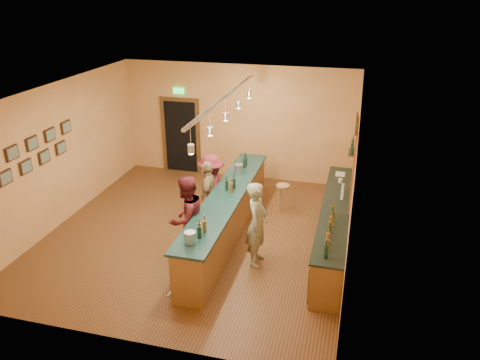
% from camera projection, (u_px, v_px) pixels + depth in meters
% --- Properties ---
extents(floor, '(7.00, 7.00, 0.00)m').
position_uv_depth(floor, '(198.00, 233.00, 10.50)').
color(floor, '#542A18').
rests_on(floor, ground).
extents(ceiling, '(6.50, 7.00, 0.02)m').
position_uv_depth(ceiling, '(193.00, 92.00, 9.24)').
color(ceiling, silver).
rests_on(ceiling, wall_back).
extents(wall_back, '(6.50, 0.02, 3.20)m').
position_uv_depth(wall_back, '(238.00, 122.00, 12.99)').
color(wall_back, '#BF8747').
rests_on(wall_back, floor).
extents(wall_front, '(6.50, 0.02, 3.20)m').
position_uv_depth(wall_front, '(115.00, 253.00, 6.76)').
color(wall_front, '#BF8747').
rests_on(wall_front, floor).
extents(wall_left, '(0.02, 7.00, 3.20)m').
position_uv_depth(wall_left, '(61.00, 154.00, 10.62)').
color(wall_left, '#BF8747').
rests_on(wall_left, floor).
extents(wall_right, '(0.02, 7.00, 3.20)m').
position_uv_depth(wall_right, '(353.00, 182.00, 9.12)').
color(wall_right, '#BF8747').
rests_on(wall_right, floor).
extents(doorway, '(1.15, 0.09, 2.48)m').
position_uv_depth(doorway, '(181.00, 134.00, 13.54)').
color(doorway, black).
rests_on(doorway, wall_back).
extents(tapestry, '(0.03, 1.40, 1.60)m').
position_uv_depth(tapestry, '(354.00, 163.00, 9.38)').
color(tapestry, maroon).
rests_on(tapestry, wall_right).
extents(bottle_shelf, '(0.17, 0.55, 0.54)m').
position_uv_depth(bottle_shelf, '(353.00, 148.00, 10.81)').
color(bottle_shelf, '#503118').
rests_on(bottle_shelf, wall_right).
extents(picture_grid, '(0.06, 2.20, 0.70)m').
position_uv_depth(picture_grid, '(39.00, 150.00, 9.81)').
color(picture_grid, '#382111').
rests_on(picture_grid, wall_left).
extents(back_counter, '(0.60, 4.55, 1.27)m').
position_uv_depth(back_counter, '(335.00, 227.00, 9.78)').
color(back_counter, brown).
rests_on(back_counter, floor).
extents(tasting_bar, '(0.74, 5.10, 1.38)m').
position_uv_depth(tasting_bar, '(227.00, 213.00, 10.10)').
color(tasting_bar, brown).
rests_on(tasting_bar, floor).
extents(pendant_track, '(0.11, 4.60, 0.50)m').
position_uv_depth(pendant_track, '(226.00, 105.00, 9.17)').
color(pendant_track, silver).
rests_on(pendant_track, ceiling).
extents(bartender, '(0.42, 0.64, 1.73)m').
position_uv_depth(bartender, '(257.00, 224.00, 9.09)').
color(bartender, gray).
rests_on(bartender, floor).
extents(customer_a, '(0.97, 1.06, 1.78)m').
position_uv_depth(customer_a, '(187.00, 218.00, 9.26)').
color(customer_a, '#59191E').
rests_on(customer_a, floor).
extents(customer_b, '(0.50, 0.97, 1.59)m').
position_uv_depth(customer_b, '(208.00, 194.00, 10.53)').
color(customer_b, '#997A51').
rests_on(customer_b, floor).
extents(customer_c, '(0.88, 1.20, 1.66)m').
position_uv_depth(customer_c, '(211.00, 189.00, 10.71)').
color(customer_c, '#59191E').
rests_on(customer_c, floor).
extents(bar_stool, '(0.33, 0.33, 0.68)m').
position_uv_depth(bar_stool, '(283.00, 190.00, 11.33)').
color(bar_stool, '#A16D49').
rests_on(bar_stool, floor).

